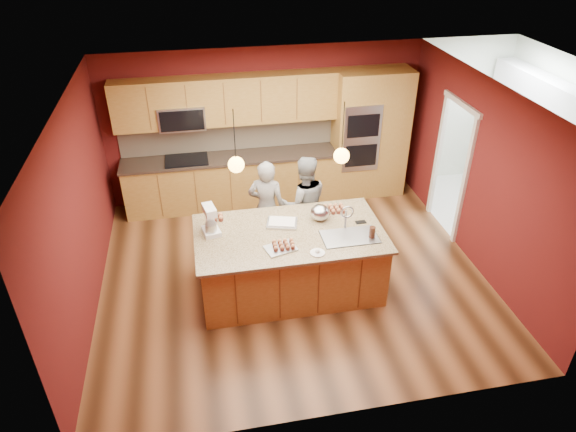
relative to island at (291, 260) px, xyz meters
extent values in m
plane|color=#3E2312|center=(0.09, 0.31, -0.48)|extent=(5.50, 5.50, 0.00)
plane|color=silver|center=(0.09, 0.31, 2.22)|extent=(5.50, 5.50, 0.00)
plane|color=#561313|center=(0.09, 2.81, 0.87)|extent=(5.50, 0.00, 5.50)
plane|color=#561313|center=(0.09, -2.19, 0.87)|extent=(5.50, 0.00, 5.50)
plane|color=#561313|center=(-2.66, 0.31, 0.87)|extent=(0.00, 5.00, 5.00)
plane|color=#561313|center=(2.84, 0.31, 0.87)|extent=(0.00, 5.00, 5.00)
cube|color=olive|center=(-0.56, 2.51, -0.03)|extent=(3.70, 0.60, 0.90)
cube|color=black|center=(-0.56, 2.50, 0.44)|extent=(3.74, 0.64, 0.04)
cube|color=#C2B192|center=(-0.56, 2.80, 0.74)|extent=(3.70, 0.03, 0.56)
cube|color=olive|center=(-0.56, 2.63, 1.42)|extent=(3.70, 0.36, 0.80)
cube|color=black|center=(-1.31, 2.49, 0.47)|extent=(0.72, 0.52, 0.03)
cube|color=#A2A5A9|center=(-1.31, 2.61, 1.20)|extent=(0.76, 0.40, 0.40)
cube|color=olive|center=(1.69, 2.51, 0.67)|extent=(0.80, 0.60, 2.30)
cube|color=#A2A5A9|center=(1.69, 2.21, 0.72)|extent=(0.66, 0.04, 1.20)
cube|color=olive|center=(2.34, 2.51, 0.67)|extent=(0.50, 0.60, 2.30)
plane|color=beige|center=(3.74, 1.51, -0.48)|extent=(2.60, 2.60, 0.00)
plane|color=silver|center=(4.64, 1.51, 0.87)|extent=(0.00, 2.70, 2.70)
cube|color=white|center=(4.44, 1.51, 1.47)|extent=(0.35, 2.40, 0.75)
cylinder|color=black|center=(-0.67, 0.00, 1.87)|extent=(0.01, 0.01, 0.70)
sphere|color=#F4AF41|center=(-0.67, 0.00, 1.52)|extent=(0.20, 0.20, 0.20)
cylinder|color=black|center=(0.64, 0.00, 1.87)|extent=(0.01, 0.01, 0.70)
sphere|color=#F4AF41|center=(0.64, 0.00, 1.52)|extent=(0.20, 0.20, 0.20)
cube|color=olive|center=(-0.02, 0.00, -0.03)|extent=(2.43, 1.32, 0.89)
cube|color=tan|center=(-0.02, 0.00, 0.44)|extent=(2.53, 1.42, 0.04)
cube|color=#A2A5A9|center=(0.74, -0.25, 0.38)|extent=(0.73, 0.43, 0.18)
imported|color=black|center=(-0.18, 0.96, 0.29)|extent=(0.65, 0.54, 1.54)
imported|color=slate|center=(0.39, 0.96, 0.30)|extent=(0.76, 0.59, 1.55)
cube|color=white|center=(-1.04, 0.18, 0.49)|extent=(0.26, 0.31, 0.06)
cube|color=white|center=(-1.04, 0.30, 0.66)|extent=(0.12, 0.10, 0.27)
cube|color=white|center=(-1.04, 0.21, 0.80)|extent=(0.19, 0.30, 0.11)
cylinder|color=#B9BBC0|center=(-1.04, 0.14, 0.56)|extent=(0.16, 0.16, 0.15)
cube|color=silver|center=(-0.08, 0.23, 0.47)|extent=(0.48, 0.40, 0.03)
cube|color=white|center=(-0.08, 0.23, 0.49)|extent=(0.41, 0.34, 0.02)
cube|color=#A2A5A9|center=(-0.20, -0.34, 0.47)|extent=(0.44, 0.37, 0.02)
ellipsoid|color=#B9BBC0|center=(0.46, 0.25, 0.56)|extent=(0.27, 0.27, 0.23)
cylinder|color=white|center=(0.24, -0.52, 0.46)|extent=(0.19, 0.19, 0.01)
cylinder|color=#381C12|center=(1.02, -0.32, 0.54)|extent=(0.08, 0.08, 0.16)
cube|color=black|center=(1.00, 0.06, 0.46)|extent=(0.15, 0.08, 0.01)
cube|color=white|center=(4.26, 1.10, 0.06)|extent=(0.86, 0.87, 1.07)
cube|color=white|center=(4.32, 1.79, 0.04)|extent=(0.80, 0.81, 1.03)
camera|label=1|loc=(-1.12, -5.59, 4.27)|focal=32.00mm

